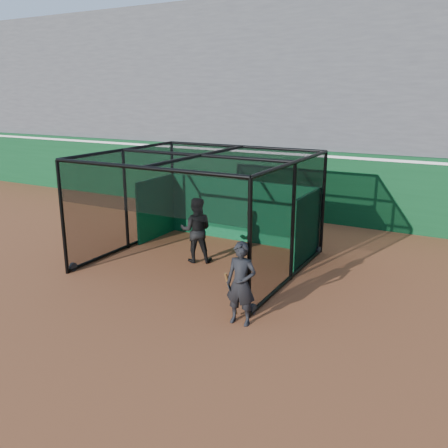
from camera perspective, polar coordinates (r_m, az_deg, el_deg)
The scene contains 6 objects.
ground at distance 10.70m, azimuth -9.40°, elevation -9.16°, with size 120.00×120.00×0.00m, color brown.
outfield_wall at distance 17.49m, azimuth 7.84°, elevation 4.98°, with size 50.00×0.50×2.50m.
grandstand at distance 20.77m, azimuth 12.09°, elevation 15.27°, with size 50.00×7.85×8.95m.
batting_cage at distance 12.51m, azimuth -2.72°, elevation 1.65°, with size 5.21×4.83×2.89m.
batter at distance 12.71m, azimuth -3.36°, elevation -0.73°, with size 0.86×0.67×1.77m, color black.
on_deck_player at distance 9.30m, azimuth 2.05°, elevation -7.21°, with size 0.65×0.46×1.68m.
Camera 1 is at (6.14, -7.57, 4.41)m, focal length 38.00 mm.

